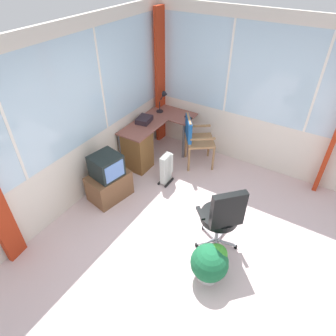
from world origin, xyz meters
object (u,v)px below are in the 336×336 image
Objects in this scene: tv_remote at (189,117)px; space_heater at (167,168)px; office_chair at (223,215)px; potted_plant at (210,262)px; wooden_armchair at (194,135)px; tv_on_stand at (108,179)px; desk_lamp at (164,98)px; desk at (140,146)px; paper_tray at (144,120)px.

space_heater is at bearing -162.88° from tv_remote.
office_chair reaches higher than potted_plant.
tv_remote is 1.11m from space_heater.
office_chair is (-1.51, -1.21, 0.00)m from wooden_armchair.
desk_lamp is at bearing 3.07° from tv_on_stand.
desk is 9.34× the size of tv_remote.
desk_lamp is 0.60m from paper_tray.
paper_tray is at bearing 141.03° from tv_remote.
office_chair is (-1.81, -1.48, -0.13)m from tv_remote.
wooden_armchair is at bearing -74.19° from paper_tray.
potted_plant is at bearing -103.62° from tv_on_stand.
office_chair is at bearing -131.70° from tv_remote.
tv_on_stand is (-0.97, -0.09, -0.05)m from desk.
desk is 0.98m from tv_on_stand.
potted_plant is at bearing -137.51° from desk_lamp.
desk_lamp reaches higher than office_chair.
wooden_armchair is at bearing 38.69° from office_chair.
tv_on_stand is (-1.81, 0.44, -0.40)m from tv_remote.
desk is 2.56m from potted_plant.
paper_tray reaches higher than space_heater.
tv_remote is at bearing -32.34° from desk.
office_chair is at bearing -121.35° from space_heater.
tv_remote is 0.16× the size of wooden_armchair.
space_heater is at bearing -35.71° from tv_on_stand.
space_heater is (0.82, 1.34, -0.34)m from office_chair.
wooden_armchair is 0.78m from space_heater.
office_chair is at bearing -121.09° from paper_tray.
desk is at bearing 5.13° from tv_on_stand.
tv_remote is 0.82m from paper_tray.
tv_on_stand reaches higher than desk.
desk_lamp is 0.76× the size of potted_plant.
office_chair is (-1.82, -2.02, -0.38)m from desk_lamp.
office_chair is 1.32× the size of tv_on_stand.
wooden_armchair is 1.85× the size of potted_plant.
tv_remote is at bearing -90.87° from desk_lamp.
potted_plant is (-1.46, -2.10, -0.12)m from desk.
paper_tray is 0.58× the size of potted_plant.
desk_lamp is 2.75m from office_chair.
tv_on_stand is 1.55× the size of potted_plant.
desk reaches higher than space_heater.
desk_lamp is at bearing 69.10° from wooden_armchair.
desk is 1.73× the size of tv_on_stand.
wooden_armchair is 1.94m from office_chair.
paper_tray is 0.37× the size of tv_on_stand.
desk is 1.05m from tv_remote.
desk_lamp is at bearing 0.68° from desk.
potted_plant is (-1.30, -1.43, 0.00)m from space_heater.
desk is at bearing 76.30° from space_heater.
desk is at bearing -163.46° from paper_tray.
potted_plant is at bearing -132.22° from space_heater.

